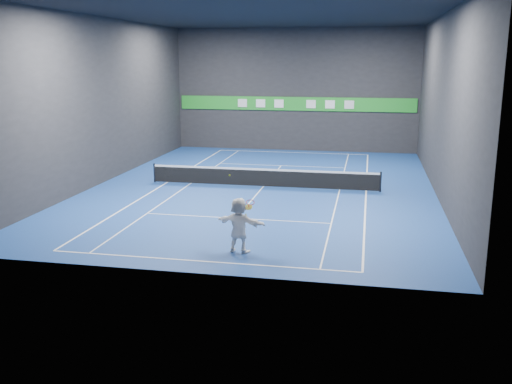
% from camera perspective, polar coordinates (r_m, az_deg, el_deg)
% --- Properties ---
extents(ground, '(26.00, 26.00, 0.00)m').
position_cam_1_polar(ground, '(30.87, 0.72, 0.53)').
color(ground, navy).
rests_on(ground, ground).
extents(ceiling, '(26.00, 26.00, 0.00)m').
position_cam_1_polar(ceiling, '(30.21, 0.77, 17.43)').
color(ceiling, black).
rests_on(ceiling, ground).
extents(wall_back, '(18.00, 0.10, 9.00)m').
position_cam_1_polar(wall_back, '(43.03, 3.95, 10.13)').
color(wall_back, '#242426').
rests_on(wall_back, ground).
extents(wall_front, '(18.00, 0.10, 9.00)m').
position_cam_1_polar(wall_front, '(17.65, -7.01, 5.74)').
color(wall_front, '#242426').
rests_on(wall_front, ground).
extents(wall_left, '(0.10, 26.00, 9.00)m').
position_cam_1_polar(wall_left, '(33.05, -14.97, 8.81)').
color(wall_left, '#242426').
rests_on(wall_left, ground).
extents(wall_right, '(0.10, 26.00, 9.00)m').
position_cam_1_polar(wall_right, '(29.92, 18.13, 8.20)').
color(wall_right, '#242426').
rests_on(wall_right, ground).
extents(baseline_near, '(10.98, 0.08, 0.01)m').
position_cam_1_polar(baseline_near, '(19.75, -5.64, -6.89)').
color(baseline_near, white).
rests_on(baseline_near, ground).
extents(baseline_far, '(10.98, 0.08, 0.01)m').
position_cam_1_polar(baseline_far, '(42.41, 3.66, 3.97)').
color(baseline_far, white).
rests_on(baseline_far, ground).
extents(sideline_doubles_left, '(0.08, 23.78, 0.01)m').
position_cam_1_polar(sideline_doubles_left, '(32.30, -8.90, 0.94)').
color(sideline_doubles_left, white).
rests_on(sideline_doubles_left, ground).
extents(sideline_doubles_right, '(0.08, 23.78, 0.01)m').
position_cam_1_polar(sideline_doubles_right, '(30.38, 10.95, 0.08)').
color(sideline_doubles_right, white).
rests_on(sideline_doubles_right, ground).
extents(sideline_singles_left, '(0.06, 23.78, 0.01)m').
position_cam_1_polar(sideline_singles_left, '(31.86, -6.57, 0.84)').
color(sideline_singles_left, white).
rests_on(sideline_singles_left, ground).
extents(sideline_singles_right, '(0.06, 23.78, 0.01)m').
position_cam_1_polar(sideline_singles_right, '(30.41, 8.36, 0.20)').
color(sideline_singles_right, white).
rests_on(sideline_singles_right, ground).
extents(service_line_near, '(8.23, 0.06, 0.01)m').
position_cam_1_polar(service_line_near, '(24.80, -1.98, -2.64)').
color(service_line_near, white).
rests_on(service_line_near, ground).
extents(service_line_far, '(8.23, 0.06, 0.01)m').
position_cam_1_polar(service_line_far, '(37.06, 2.53, 2.65)').
color(service_line_far, white).
rests_on(service_line_far, ground).
extents(center_service_line, '(0.06, 12.80, 0.01)m').
position_cam_1_polar(center_service_line, '(30.87, 0.72, 0.53)').
color(center_service_line, white).
rests_on(center_service_line, ground).
extents(player, '(1.95, 1.03, 2.00)m').
position_cam_1_polar(player, '(20.27, -1.71, -3.33)').
color(player, white).
rests_on(player, ground).
extents(tennis_ball, '(0.06, 0.06, 0.06)m').
position_cam_1_polar(tennis_ball, '(20.16, -2.66, 1.68)').
color(tennis_ball, '#B6D824').
rests_on(tennis_ball, player).
extents(tennis_net, '(12.50, 0.10, 1.07)m').
position_cam_1_polar(tennis_net, '(30.76, 0.72, 1.51)').
color(tennis_net, black).
rests_on(tennis_net, ground).
extents(sponsor_banner, '(17.64, 0.11, 1.00)m').
position_cam_1_polar(sponsor_banner, '(43.03, 3.92, 8.79)').
color(sponsor_banner, green).
rests_on(sponsor_banner, wall_back).
extents(tennis_racket, '(0.46, 0.40, 0.76)m').
position_cam_1_polar(tennis_racket, '(20.03, -0.64, -1.28)').
color(tennis_racket, '#AE1712').
rests_on(tennis_racket, player).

